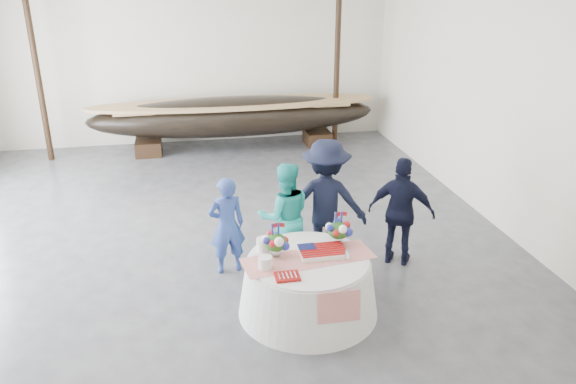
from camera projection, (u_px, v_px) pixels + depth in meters
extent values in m
cube|color=#3D3D42|center=(213.00, 242.00, 9.43)|extent=(10.00, 12.00, 0.01)
cube|color=silver|center=(192.00, 54.00, 14.04)|extent=(10.00, 0.02, 4.50)
cube|color=silver|center=(265.00, 366.00, 3.12)|extent=(10.00, 0.02, 4.50)
cube|color=silver|center=(504.00, 97.00, 9.46)|extent=(0.02, 12.00, 4.50)
cylinder|color=black|center=(36.00, 64.00, 12.58)|extent=(0.14, 0.14, 4.50)
cylinder|color=black|center=(337.00, 56.00, 13.80)|extent=(0.14, 0.14, 4.50)
cube|color=black|center=(149.00, 147.00, 13.75)|extent=(0.62, 0.80, 0.35)
cube|color=black|center=(317.00, 138.00, 14.50)|extent=(0.62, 0.80, 0.35)
ellipsoid|color=black|center=(234.00, 116.00, 13.88)|extent=(7.09, 1.42, 0.98)
cube|color=#9E7A4C|center=(234.00, 106.00, 13.78)|extent=(5.67, 0.93, 0.05)
cone|color=silver|center=(308.00, 286.00, 7.41)|extent=(1.86, 1.86, 0.77)
cylinder|color=silver|center=(308.00, 260.00, 7.26)|extent=(1.58, 1.58, 0.04)
cube|color=red|center=(308.00, 258.00, 7.25)|extent=(1.78, 0.78, 0.01)
cube|color=white|center=(322.00, 252.00, 7.34)|extent=(0.60, 0.40, 0.07)
cylinder|color=white|center=(265.00, 263.00, 6.99)|extent=(0.18, 0.18, 0.16)
cylinder|color=white|center=(263.00, 245.00, 7.42)|extent=(0.18, 0.18, 0.18)
cube|color=maroon|center=(287.00, 276.00, 6.80)|extent=(0.30, 0.24, 0.03)
cone|color=silver|center=(347.00, 255.00, 7.21)|extent=(0.09, 0.09, 0.12)
imported|color=navy|center=(227.00, 225.00, 8.27)|extent=(0.61, 0.45, 1.51)
imported|color=#22B2A7|center=(285.00, 217.00, 8.35)|extent=(0.83, 0.65, 1.68)
imported|color=black|center=(326.00, 202.00, 8.53)|extent=(1.43, 1.08, 1.96)
imported|color=black|center=(401.00, 212.00, 8.47)|extent=(1.08, 0.86, 1.71)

